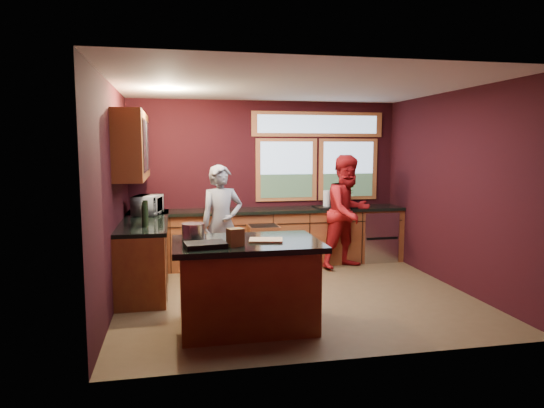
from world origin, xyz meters
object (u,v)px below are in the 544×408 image
object	(u,v)px
person_red	(348,212)
stock_pot	(193,232)
island	(247,284)
person_grey	(222,224)
cutting_board	(266,240)

from	to	relation	value
person_red	stock_pot	world-z (taller)	person_red
island	stock_pot	world-z (taller)	stock_pot
person_grey	stock_pot	xyz separation A→B (m)	(-0.46, -1.68, 0.19)
island	stock_pot	size ratio (longest dim) A/B	6.46
person_red	cutting_board	bearing A→B (deg)	-151.00
island	stock_pot	xyz separation A→B (m)	(-0.55, 0.15, 0.56)
island	person_grey	xyz separation A→B (m)	(-0.09, 1.83, 0.36)
person_grey	person_red	world-z (taller)	person_red
person_red	stock_pot	size ratio (longest dim) A/B	7.55
island	person_red	size ratio (longest dim) A/B	0.86
cutting_board	stock_pot	world-z (taller)	stock_pot
person_grey	cutting_board	xyz separation A→B (m)	(0.29, -1.88, 0.11)
person_grey	person_red	bearing A→B (deg)	0.67
island	person_grey	size ratio (longest dim) A/B	0.92
island	person_grey	world-z (taller)	person_grey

